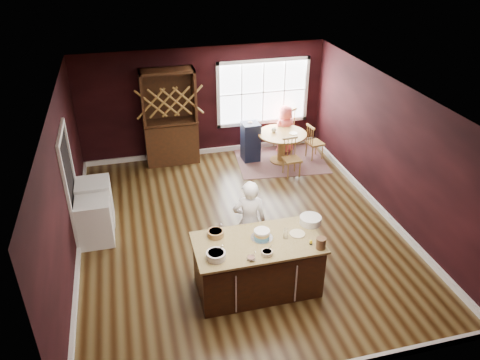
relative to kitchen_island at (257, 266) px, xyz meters
The scene contains 28 objects.
room_shell 1.90m from the kitchen_island, 85.92° to the left, with size 7.00×7.00×7.00m.
window 5.49m from the kitchen_island, 72.50° to the left, with size 2.36×0.10×1.66m, color white, non-canonical shape.
doorway 3.69m from the kitchen_island, 141.57° to the left, with size 0.08×1.26×2.13m, color white, non-canonical shape.
kitchen_island is the anchor object (origin of this frame).
dining_table 4.62m from the kitchen_island, 66.39° to the left, with size 1.18×1.18×0.75m.
baker 0.84m from the kitchen_island, 84.38° to the left, with size 0.57×0.37×1.56m, color white.
layer_cake 0.56m from the kitchen_island, 43.38° to the left, with size 0.35×0.35×0.14m, color white, non-canonical shape.
bowl_blue 0.92m from the kitchen_island, 161.66° to the right, with size 0.29×0.29×0.11m, color white.
bowl_yellow 0.86m from the kitchen_island, 152.49° to the left, with size 0.26×0.26×0.10m, color #B19245.
bowl_pink 0.67m from the kitchen_island, 118.87° to the right, with size 0.14×0.14×0.05m, color white.
bowl_olive 0.61m from the kitchen_island, 82.58° to the right, with size 0.17×0.17×0.06m, color beige.
drinking_glass 0.72m from the kitchen_island, ahead, with size 0.08×0.08×0.16m, color white.
dinner_plate 0.82m from the kitchen_island, ahead, with size 0.25×0.25×0.02m, color #EEE5CB.
white_tub 1.14m from the kitchen_island, 15.70° to the left, with size 0.35×0.35×0.12m, color silver.
stoneware_crock 1.11m from the kitchen_island, 23.67° to the right, with size 0.15×0.15×0.18m, color brown.
toy_figurine 0.96m from the kitchen_island, 18.89° to the right, with size 0.05×0.05×0.08m, color yellow, non-canonical shape.
rug 4.64m from the kitchen_island, 66.39° to the left, with size 2.14×1.65×0.01m, color brown.
chair_east 4.99m from the kitchen_island, 57.17° to the left, with size 0.38×0.36×0.91m, color #935E2D, non-canonical shape.
chair_south 3.93m from the kitchen_island, 62.06° to the left, with size 0.39×0.37×0.92m, color brown, non-canonical shape.
chair_north 5.50m from the kitchen_island, 66.60° to the left, with size 0.46×0.44×1.09m, color brown, non-canonical shape.
seated_woman 5.16m from the kitchen_island, 66.04° to the left, with size 0.61×0.40×1.25m, color #F05B57.
high_chair 4.64m from the kitchen_island, 75.86° to the left, with size 0.41×0.41×1.01m, color black, non-canonical shape.
toddler 4.73m from the kitchen_island, 76.50° to the left, with size 0.18×0.14×0.26m, color #8CA5BF, non-canonical shape.
table_plate 4.65m from the kitchen_island, 63.18° to the left, with size 0.21×0.21×0.02m, color beige.
table_cup 4.67m from the kitchen_island, 68.96° to the left, with size 0.12×0.12×0.10m, color white.
hutch 4.99m from the kitchen_island, 98.70° to the left, with size 1.26×0.53×2.31m, color black.
washer 3.18m from the kitchen_island, 142.39° to the left, with size 0.60×0.58×0.88m, color white.
dryer 3.61m from the kitchen_island, 134.32° to the left, with size 0.63×0.61×0.92m, color white.
Camera 1 is at (-1.82, -7.22, 5.27)m, focal length 35.00 mm.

